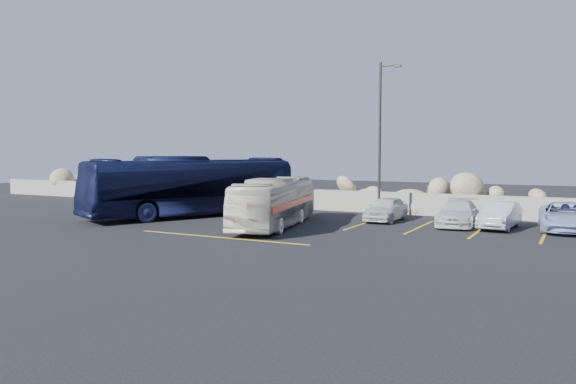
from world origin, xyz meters
The scene contains 11 objects.
ground centered at (0.00, 0.00, 0.00)m, with size 90.00×90.00×0.00m, color black.
seawall centered at (0.00, 12.00, 0.60)m, with size 60.00×0.40×1.20m, color gray.
riprap_pile centered at (0.00, 13.20, 1.30)m, with size 54.00×2.80×2.60m, color #998764, non-canonical shape.
parking_lines centered at (4.64, 5.57, 0.01)m, with size 18.16×9.36×0.01m.
lamppost centered at (2.56, 9.50, 4.30)m, with size 1.14×0.18×8.00m.
vintage_bus centered at (-0.65, 4.03, 1.12)m, with size 1.88×8.05×2.24m, color beige.
tour_coach centered at (-6.66, 5.69, 1.61)m, with size 2.71×11.57×3.22m, color black.
car_a centered at (3.19, 8.58, 0.61)m, with size 1.44×3.57×1.22m, color silver.
car_b centered at (8.58, 8.24, 0.59)m, with size 1.26×3.60×1.19m, color silver.
car_c centered at (6.72, 8.36, 0.59)m, with size 1.67×4.10×1.19m, color silver.
car_d centered at (11.22, 8.76, 0.63)m, with size 2.08×4.51×1.25m, color #96A6D5.
Camera 1 is at (11.86, -18.30, 3.44)m, focal length 35.00 mm.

